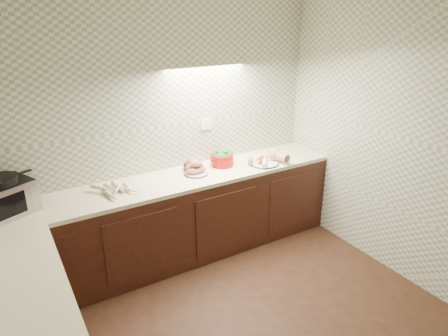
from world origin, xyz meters
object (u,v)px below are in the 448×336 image
parsnip_pile (127,188)px  sweet_potato_plate (195,169)px  onion_bowl (191,166)px  veg_plate (269,158)px  toaster_oven (1,198)px  dutch_oven (222,158)px

parsnip_pile → sweet_potato_plate: size_ratio=1.59×
parsnip_pile → onion_bowl: size_ratio=2.33×
sweet_potato_plate → veg_plate: size_ratio=0.59×
sweet_potato_plate → parsnip_pile: bearing=-176.0°
onion_bowl → sweet_potato_plate: bearing=-94.5°
parsnip_pile → onion_bowl: bearing=12.6°
veg_plate → onion_bowl: bearing=164.1°
parsnip_pile → sweet_potato_plate: (0.73, 0.05, 0.02)m
toaster_oven → dutch_oven: size_ratio=1.80×
onion_bowl → dutch_oven: bearing=-6.3°
onion_bowl → dutch_oven: 0.36m
onion_bowl → veg_plate: (0.83, -0.24, 0.00)m
onion_bowl → veg_plate: 0.86m
parsnip_pile → toaster_oven: bearing=174.9°
parsnip_pile → veg_plate: veg_plate is taller
toaster_oven → onion_bowl: 1.76m
parsnip_pile → dutch_oven: 1.10m
parsnip_pile → dutch_oven: (1.09, 0.13, 0.05)m
sweet_potato_plate → veg_plate: 0.85m
onion_bowl → toaster_oven: bearing=-177.5°
toaster_oven → sweet_potato_plate: toaster_oven is taller
toaster_oven → sweet_potato_plate: bearing=-25.5°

